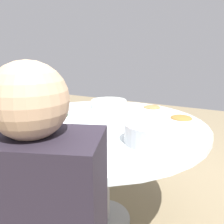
# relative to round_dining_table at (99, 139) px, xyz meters

# --- Properties ---
(ground) EXTENTS (8.00, 8.00, 0.00)m
(ground) POSITION_rel_round_dining_table_xyz_m (0.00, 0.00, -0.64)
(ground) COLOR #88775A
(round_dining_table) EXTENTS (1.38, 1.38, 0.75)m
(round_dining_table) POSITION_rel_round_dining_table_xyz_m (0.00, 0.00, 0.00)
(round_dining_table) COLOR #99999E
(round_dining_table) RESTS_ON ground
(rice_bowl) EXTENTS (0.26, 0.26, 0.11)m
(rice_bowl) POSITION_rel_round_dining_table_xyz_m (0.40, -0.17, 0.17)
(rice_bowl) COLOR #B2B5BA
(rice_bowl) RESTS_ON round_dining_table
(soup_bowl) EXTENTS (0.29, 0.29, 0.07)m
(soup_bowl) POSITION_rel_round_dining_table_xyz_m (-0.15, 0.39, 0.14)
(soup_bowl) COLOR white
(soup_bowl) RESTS_ON round_dining_table
(dish_tofu_braise) EXTENTS (0.19, 0.19, 0.04)m
(dish_tofu_braise) POSITION_rel_round_dining_table_xyz_m (0.19, 0.48, 0.13)
(dish_tofu_braise) COLOR silver
(dish_tofu_braise) RESTS_ON round_dining_table
(dish_stirfry) EXTENTS (0.19, 0.19, 0.04)m
(dish_stirfry) POSITION_rel_round_dining_table_xyz_m (0.47, 0.27, 0.13)
(dish_stirfry) COLOR silver
(dish_stirfry) RESTS_ON round_dining_table
(dish_greens) EXTENTS (0.23, 0.23, 0.06)m
(dish_greens) POSITION_rel_round_dining_table_xyz_m (-0.29, -0.08, 0.14)
(dish_greens) COLOR white
(dish_greens) RESTS_ON round_dining_table
(dish_shrimp) EXTENTS (0.20, 0.20, 0.04)m
(dish_shrimp) POSITION_rel_round_dining_table_xyz_m (0.09, -0.30, 0.13)
(dish_shrimp) COLOR silver
(dish_shrimp) RESTS_ON round_dining_table
(dish_noodles) EXTENTS (0.21, 0.21, 0.04)m
(dish_noodles) POSITION_rel_round_dining_table_xyz_m (-0.22, -0.48, 0.13)
(dish_noodles) COLOR silver
(dish_noodles) RESTS_ON round_dining_table
(green_bottle) EXTENTS (0.07, 0.07, 0.22)m
(green_bottle) POSITION_rel_round_dining_table_xyz_m (-0.59, -0.04, 0.20)
(green_bottle) COLOR #3C754D
(green_bottle) RESTS_ON round_dining_table
(tea_cup_near) EXTENTS (0.06, 0.06, 0.07)m
(tea_cup_near) POSITION_rel_round_dining_table_xyz_m (-0.49, 0.27, 0.15)
(tea_cup_near) COLOR white
(tea_cup_near) RESTS_ON round_dining_table
(tea_cup_far) EXTENTS (0.07, 0.07, 0.06)m
(tea_cup_far) POSITION_rel_round_dining_table_xyz_m (-0.54, -0.19, 0.15)
(tea_cup_far) COLOR #384C8D
(tea_cup_far) RESTS_ON round_dining_table
(tea_cup_side) EXTENTS (0.07, 0.07, 0.07)m
(tea_cup_side) POSITION_rel_round_dining_table_xyz_m (-0.42, -0.33, 0.15)
(tea_cup_side) COLOR #375D9A
(tea_cup_side) RESTS_ON round_dining_table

